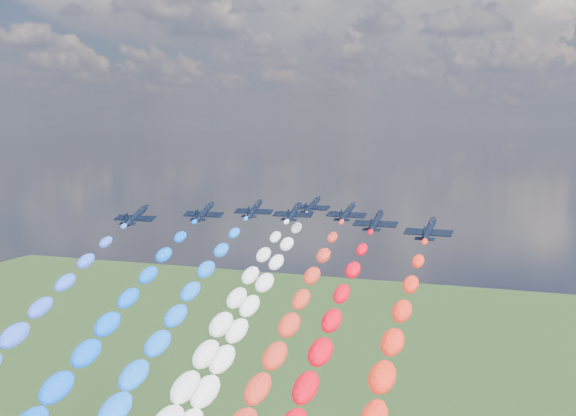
% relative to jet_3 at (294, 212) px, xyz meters
% --- Properties ---
extents(jet_0, '(10.29, 13.63, 6.53)m').
position_rel_jet_3_xyz_m(jet_0, '(-32.11, -19.04, 0.00)').
color(jet_0, black).
extents(jet_1, '(10.35, 13.68, 6.53)m').
position_rel_jet_3_xyz_m(jet_1, '(-20.35, -7.26, 0.00)').
color(jet_1, black).
extents(trail_1, '(5.69, 101.24, 51.86)m').
position_rel_jet_3_xyz_m(trail_1, '(-20.35, -60.25, -24.70)').
color(trail_1, '#055AFF').
extents(jet_2, '(10.42, 13.73, 6.53)m').
position_rel_jet_3_xyz_m(jet_2, '(-11.23, 2.24, 0.00)').
color(jet_2, black).
extents(trail_2, '(5.69, 101.24, 51.86)m').
position_rel_jet_3_xyz_m(trail_2, '(-11.23, -50.74, -24.70)').
color(trail_2, '#1165FA').
extents(jet_3, '(10.10, 13.50, 6.53)m').
position_rel_jet_3_xyz_m(jet_3, '(0.00, 0.00, 0.00)').
color(jet_3, black).
extents(trail_3, '(5.69, 101.24, 51.86)m').
position_rel_jet_3_xyz_m(trail_3, '(-0.00, -52.99, -24.70)').
color(trail_3, white).
extents(jet_4, '(10.32, 13.66, 6.53)m').
position_rel_jet_3_xyz_m(jet_4, '(-0.14, 15.01, 0.00)').
color(jet_4, black).
extents(trail_4, '(5.69, 101.24, 51.86)m').
position_rel_jet_3_xyz_m(trail_4, '(-0.14, -37.98, -24.70)').
color(trail_4, white).
extents(jet_5, '(10.45, 13.74, 6.53)m').
position_rel_jet_3_xyz_m(jet_5, '(12.35, 3.58, 0.00)').
color(jet_5, black).
extents(trail_5, '(5.69, 101.24, 51.86)m').
position_rel_jet_3_xyz_m(trail_5, '(12.35, -49.40, -24.70)').
color(trail_5, red).
extents(jet_6, '(9.77, 13.26, 6.53)m').
position_rel_jet_3_xyz_m(jet_6, '(22.34, -9.53, 0.00)').
color(jet_6, black).
extents(jet_7, '(10.22, 13.58, 6.53)m').
position_rel_jet_3_xyz_m(jet_7, '(35.18, -18.34, 0.00)').
color(jet_7, black).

